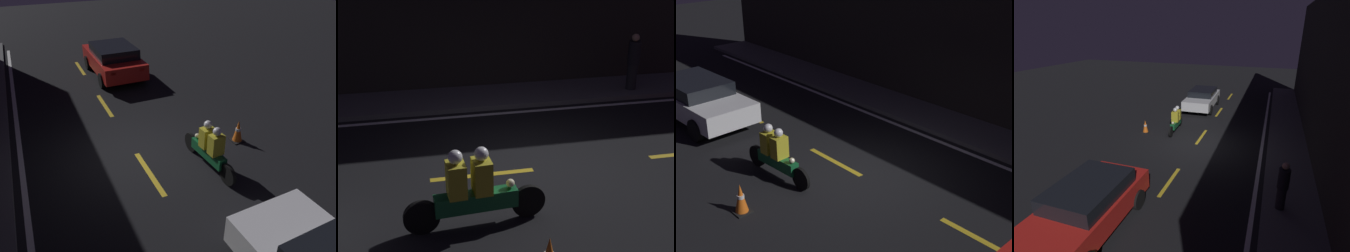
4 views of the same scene
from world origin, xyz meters
TOP-DOWN VIEW (x-y plane):
  - ground_plane at (0.00, 0.00)m, footprint 56.00×56.00m
  - raised_curb at (0.00, 4.20)m, footprint 28.00×1.76m
  - lane_dash_c at (-1.00, 0.00)m, footprint 2.00×0.14m
  - lane_solid_kerb at (0.00, 3.07)m, footprint 25.20×0.14m
  - motorcycle at (-1.41, -1.57)m, footprint 2.29×0.40m
  - pedestrian at (3.92, 3.84)m, footprint 0.34×0.34m

SIDE VIEW (x-z plane):
  - ground_plane at x=0.00m, z-range 0.00..0.00m
  - lane_solid_kerb at x=0.00m, z-range 0.00..0.01m
  - lane_dash_c at x=-1.00m, z-range 0.00..0.01m
  - raised_curb at x=0.00m, z-range 0.00..0.13m
  - motorcycle at x=-1.41m, z-range -0.05..1.31m
  - pedestrian at x=3.92m, z-range 0.14..1.71m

